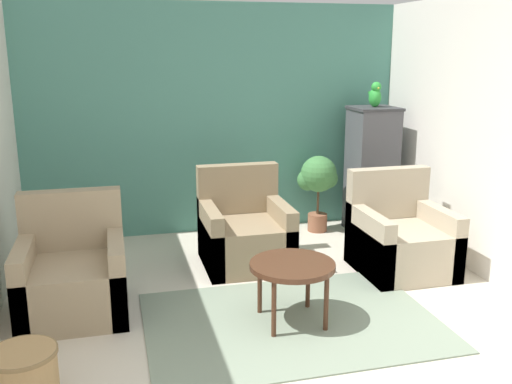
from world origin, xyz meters
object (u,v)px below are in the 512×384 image
Objects in this scene: birdcage at (371,170)px; potted_plant at (318,180)px; coffee_table at (292,269)px; armchair_left at (73,277)px; armchair_right at (400,240)px; armchair_middle at (245,234)px; wicker_basket at (24,374)px; parrot at (375,95)px.

potted_plant is (-0.57, 0.12, -0.11)m from birdcage.
armchair_left is (-1.58, 0.58, -0.13)m from coffee_table.
coffee_table is 0.70× the size of armchair_right.
armchair_middle is (-1.34, 0.52, 0.00)m from armchair_right.
armchair_middle is 1.77m from birdcage.
potted_plant reaches higher than wicker_basket.
armchair_left is 3.60m from parrot.
armchair_left is 2.94m from potted_plant.
parrot reaches higher than armchair_right.
armchair_left is 0.65× the size of birdcage.
parrot is (3.11, 1.34, 1.22)m from armchair_left.
coffee_table is at bearing -20.25° from armchair_left.
armchair_left is at bearing -156.75° from birdcage.
armchair_left is 3.33× the size of parrot.
birdcage reaches higher than potted_plant.
armchair_middle is 2.52m from wicker_basket.
armchair_middle is at bearing 46.27° from wicker_basket.
armchair_left reaches higher than potted_plant.
wicker_basket is (-0.22, -1.13, -0.12)m from armchair_left.
armchair_left is at bearing 78.93° from wicker_basket.
birdcage is (3.11, 1.34, 0.40)m from armchair_left.
armchair_middle is 1.06× the size of potted_plant.
parrot is at bearing 90.00° from birdcage.
armchair_middle is (-0.06, 1.27, -0.13)m from coffee_table.
birdcage is 4.18m from wicker_basket.
armchair_right is 2.27× the size of wicker_basket.
coffee_table is 2.32× the size of parrot.
parrot is (-0.00, 0.00, 0.82)m from birdcage.
potted_plant is at bearing 167.82° from birdcage.
armchair_right is at bearing 22.76° from wicker_basket.
armchair_left is 1.00× the size of armchair_right.
wicker_basket is (-3.08, -1.29, -0.12)m from armchair_right.
potted_plant is (1.02, 0.78, 0.30)m from armchair_middle.
armchair_right is 1.44m from armchair_middle.
armchair_middle is 0.65× the size of birdcage.
potted_plant reaches higher than coffee_table.
parrot is (1.59, 0.65, 1.22)m from armchair_middle.
armchair_right and armchair_middle have the same top height.
armchair_right is 1.72m from parrot.
parrot is 0.68× the size of wicker_basket.
birdcage is (1.59, 0.65, 0.40)m from armchair_middle.
armchair_left and armchair_right have the same top height.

